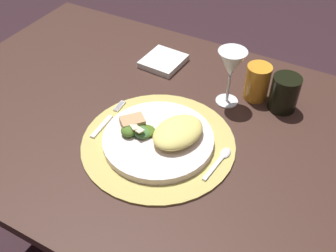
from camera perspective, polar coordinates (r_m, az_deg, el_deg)
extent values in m
cube|color=#38221B|center=(1.07, -2.47, 0.73)|extent=(1.28, 0.86, 0.03)
cylinder|color=#3D2318|center=(1.78, -11.97, 4.78)|extent=(0.08, 0.08, 0.67)
cylinder|color=tan|center=(0.99, -1.40, -2.45)|extent=(0.38, 0.38, 0.01)
cylinder|color=silver|center=(0.98, -1.41, -1.93)|extent=(0.27, 0.27, 0.02)
ellipsoid|color=#E0D36C|center=(0.96, 1.43, -0.88)|extent=(0.14, 0.16, 0.04)
ellipsoid|color=#466D23|center=(0.97, -5.49, -0.80)|extent=(0.05, 0.05, 0.02)
ellipsoid|color=#346C30|center=(0.98, -3.72, -0.78)|extent=(0.05, 0.05, 0.01)
ellipsoid|color=#4F6830|center=(0.99, -4.36, -0.02)|extent=(0.06, 0.05, 0.02)
ellipsoid|color=#417336|center=(0.97, -3.79, -0.93)|extent=(0.05, 0.05, 0.02)
ellipsoid|color=#46651A|center=(0.98, -3.12, -0.71)|extent=(0.05, 0.05, 0.01)
cube|color=beige|center=(0.97, -4.80, -0.13)|extent=(0.03, 0.03, 0.01)
cube|color=beige|center=(0.96, -4.17, -0.57)|extent=(0.03, 0.03, 0.01)
cube|color=tan|center=(1.00, -5.10, 0.52)|extent=(0.07, 0.07, 0.02)
cube|color=silver|center=(1.04, -9.49, -0.05)|extent=(0.02, 0.09, 0.00)
cube|color=silver|center=(1.10, -7.23, 2.93)|extent=(0.01, 0.05, 0.00)
cube|color=silver|center=(1.09, -7.05, 2.88)|extent=(0.01, 0.05, 0.00)
cube|color=silver|center=(1.09, -6.87, 2.82)|extent=(0.01, 0.05, 0.00)
cube|color=silver|center=(1.09, -6.69, 2.76)|extent=(0.01, 0.05, 0.00)
cube|color=silver|center=(0.93, 6.52, -6.01)|extent=(0.02, 0.09, 0.00)
ellipsoid|color=silver|center=(0.97, 8.24, -3.85)|extent=(0.02, 0.04, 0.01)
cube|color=white|center=(1.26, -0.66, 9.28)|extent=(0.12, 0.13, 0.02)
cylinder|color=silver|center=(1.12, 8.41, 3.57)|extent=(0.06, 0.06, 0.00)
cylinder|color=silver|center=(1.10, 8.64, 5.31)|extent=(0.01, 0.01, 0.08)
cone|color=silver|center=(1.05, 9.08, 8.76)|extent=(0.08, 0.08, 0.08)
cylinder|color=orange|center=(1.13, 12.68, 6.15)|extent=(0.07, 0.07, 0.10)
cylinder|color=black|center=(1.11, 16.35, 4.54)|extent=(0.08, 0.08, 0.10)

